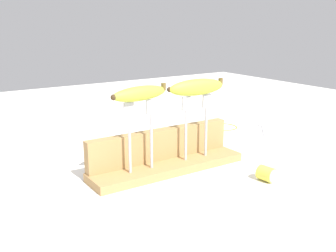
{
  "coord_description": "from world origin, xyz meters",
  "views": [
    {
      "loc": [
        -0.54,
        -0.82,
        0.39
      ],
      "look_at": [
        0.0,
        0.0,
        0.12
      ],
      "focal_mm": 42.56,
      "sensor_mm": 36.0,
      "label": 1
    }
  ],
  "objects_px": {
    "fork_stand_left": "(140,129)",
    "fork_stand_right": "(196,121)",
    "wire_coil": "(224,127)",
    "fork_fallen_near": "(263,127)",
    "banana_raised_right": "(197,87)",
    "banana_raised_left": "(140,93)",
    "banana_chunk_near": "(267,174)"
  },
  "relations": [
    {
      "from": "fork_stand_left",
      "to": "fork_stand_right",
      "type": "height_order",
      "value": "fork_stand_left"
    },
    {
      "from": "fork_stand_right",
      "to": "wire_coil",
      "type": "xyz_separation_m",
      "value": [
        0.33,
        0.26,
        -0.12
      ]
    },
    {
      "from": "fork_fallen_near",
      "to": "fork_stand_left",
      "type": "bearing_deg",
      "value": -164.4
    },
    {
      "from": "fork_stand_right",
      "to": "banana_raised_right",
      "type": "xyz_separation_m",
      "value": [
        -0.0,
        0.0,
        0.09
      ]
    },
    {
      "from": "banana_raised_right",
      "to": "fork_stand_left",
      "type": "bearing_deg",
      "value": -180.0
    },
    {
      "from": "fork_stand_right",
      "to": "fork_fallen_near",
      "type": "relative_size",
      "value": 1.25
    },
    {
      "from": "fork_stand_right",
      "to": "banana_raised_left",
      "type": "bearing_deg",
      "value": -180.0
    },
    {
      "from": "banana_raised_left",
      "to": "banana_raised_right",
      "type": "xyz_separation_m",
      "value": [
        0.17,
        0.0,
        -0.0
      ]
    },
    {
      "from": "fork_stand_right",
      "to": "banana_raised_right",
      "type": "distance_m",
      "value": 0.09
    },
    {
      "from": "fork_stand_left",
      "to": "wire_coil",
      "type": "relative_size",
      "value": 1.75
    },
    {
      "from": "wire_coil",
      "to": "fork_stand_left",
      "type": "bearing_deg",
      "value": -152.4
    },
    {
      "from": "fork_stand_left",
      "to": "banana_raised_left",
      "type": "relative_size",
      "value": 1.09
    },
    {
      "from": "fork_stand_left",
      "to": "fork_stand_right",
      "type": "xyz_separation_m",
      "value": [
        0.17,
        -0.0,
        -0.0
      ]
    },
    {
      "from": "fork_stand_left",
      "to": "wire_coil",
      "type": "xyz_separation_m",
      "value": [
        0.5,
        0.26,
        -0.13
      ]
    },
    {
      "from": "fork_stand_left",
      "to": "banana_raised_left",
      "type": "bearing_deg",
      "value": -171.69
    },
    {
      "from": "fork_stand_right",
      "to": "fork_fallen_near",
      "type": "height_order",
      "value": "fork_stand_right"
    },
    {
      "from": "banana_chunk_near",
      "to": "banana_raised_left",
      "type": "bearing_deg",
      "value": 143.58
    },
    {
      "from": "banana_raised_left",
      "to": "fork_fallen_near",
      "type": "xyz_separation_m",
      "value": [
        0.61,
        0.17,
        -0.21
      ]
    },
    {
      "from": "fork_stand_left",
      "to": "wire_coil",
      "type": "distance_m",
      "value": 0.58
    },
    {
      "from": "fork_stand_left",
      "to": "banana_raised_left",
      "type": "distance_m",
      "value": 0.09
    },
    {
      "from": "fork_stand_left",
      "to": "fork_stand_right",
      "type": "bearing_deg",
      "value": -0.0
    },
    {
      "from": "banana_raised_left",
      "to": "wire_coil",
      "type": "distance_m",
      "value": 0.6
    },
    {
      "from": "banana_raised_left",
      "to": "fork_fallen_near",
      "type": "height_order",
      "value": "banana_raised_left"
    },
    {
      "from": "fork_stand_left",
      "to": "fork_stand_right",
      "type": "relative_size",
      "value": 1.02
    },
    {
      "from": "banana_raised_left",
      "to": "wire_coil",
      "type": "xyz_separation_m",
      "value": [
        0.5,
        0.26,
        -0.21
      ]
    },
    {
      "from": "banana_raised_left",
      "to": "fork_fallen_near",
      "type": "distance_m",
      "value": 0.67
    },
    {
      "from": "banana_raised_left",
      "to": "banana_raised_right",
      "type": "bearing_deg",
      "value": 0.0
    },
    {
      "from": "banana_raised_left",
      "to": "banana_chunk_near",
      "type": "distance_m",
      "value": 0.37
    },
    {
      "from": "fork_stand_left",
      "to": "wire_coil",
      "type": "height_order",
      "value": "fork_stand_left"
    },
    {
      "from": "banana_raised_right",
      "to": "banana_chunk_near",
      "type": "height_order",
      "value": "banana_raised_right"
    },
    {
      "from": "banana_raised_right",
      "to": "banana_chunk_near",
      "type": "distance_m",
      "value": 0.28
    },
    {
      "from": "fork_stand_left",
      "to": "banana_raised_right",
      "type": "distance_m",
      "value": 0.19
    }
  ]
}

